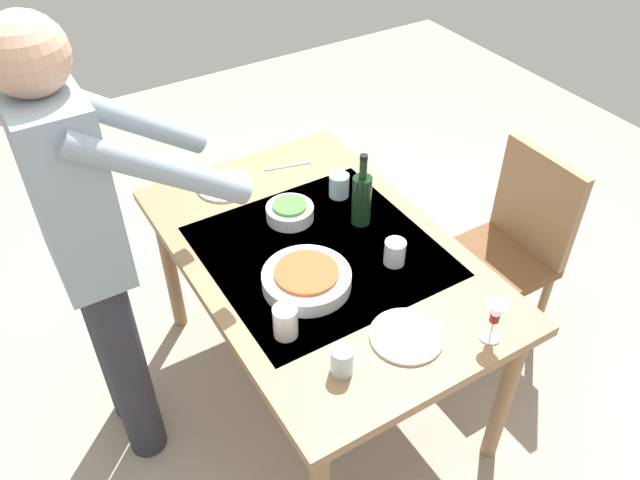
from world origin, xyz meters
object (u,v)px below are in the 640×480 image
object	(u,v)px
water_cup_far_left	(395,252)
water_cup_near_left	(342,361)
dinner_plate_near	(406,336)
dining_table	(320,267)
person_server	(91,242)
wine_glass_left	(495,314)
side_bowl_salad	(290,211)
water_cup_near_right	(339,185)
chair_near	(511,242)
serving_bowl_pasta	(307,279)
wine_bottle	(362,198)
dinner_plate_far	(225,185)
water_cup_far_right	(285,322)

from	to	relation	value
water_cup_far_left	water_cup_near_left	bearing A→B (deg)	126.35
water_cup_near_left	dinner_plate_near	world-z (taller)	water_cup_near_left
water_cup_near_left	dinner_plate_near	xyz separation A→B (m)	(0.00, -0.24, -0.04)
dining_table	person_server	size ratio (longest dim) A/B	0.83
person_server	wine_glass_left	size ratio (longest dim) A/B	11.19
wine_glass_left	water_cup_near_left	world-z (taller)	wine_glass_left
side_bowl_salad	dinner_plate_near	size ratio (longest dim) A/B	0.78
person_server	water_cup_near_right	bearing A→B (deg)	-86.70
dinner_plate_near	chair_near	bearing A→B (deg)	-68.00
water_cup_near_left	serving_bowl_pasta	bearing A→B (deg)	-14.39
person_server	wine_bottle	distance (m)	0.95
wine_bottle	dinner_plate_near	bearing A→B (deg)	159.89
chair_near	person_server	world-z (taller)	person_server
dinner_plate_far	wine_glass_left	bearing A→B (deg)	-162.80
wine_bottle	water_cup_near_right	xyz separation A→B (m)	(0.19, -0.02, -0.06)
wine_glass_left	dinner_plate_far	xyz separation A→B (m)	(1.16, 0.36, -0.10)
dining_table	person_server	world-z (taller)	person_server
person_server	wine_bottle	size ratio (longest dim) A/B	5.71
person_server	water_cup_near_right	xyz separation A→B (m)	(0.06, -0.96, -0.17)
chair_near	water_cup_far_left	distance (m)	0.70
side_bowl_salad	chair_near	bearing A→B (deg)	-114.10
water_cup_far_left	dinner_plate_far	size ratio (longest dim) A/B	0.40
water_cup_far_left	side_bowl_salad	size ratio (longest dim) A/B	0.51
water_cup_far_left	dinner_plate_near	xyz separation A→B (m)	(-0.30, 0.17, -0.04)
side_bowl_salad	water_cup_far_left	bearing A→B (deg)	-155.31
serving_bowl_pasta	side_bowl_salad	xyz separation A→B (m)	(0.35, -0.13, 0.00)
wine_glass_left	side_bowl_salad	distance (m)	0.88
dining_table	wine_glass_left	distance (m)	0.69
person_server	water_cup_near_right	world-z (taller)	person_server
water_cup_near_left	serving_bowl_pasta	distance (m)	0.37
water_cup_near_left	serving_bowl_pasta	world-z (taller)	water_cup_near_left
dining_table	water_cup_near_right	xyz separation A→B (m)	(0.25, -0.24, 0.13)
wine_bottle	water_cup_far_right	distance (m)	0.62
wine_glass_left	dinner_plate_near	size ratio (longest dim) A/B	0.66
serving_bowl_pasta	dinner_plate_near	world-z (taller)	serving_bowl_pasta
wine_glass_left	water_cup_near_left	size ratio (longest dim) A/B	1.65
person_server	serving_bowl_pasta	world-z (taller)	person_server
wine_glass_left	water_cup_far_left	bearing A→B (deg)	6.06
dinner_plate_near	person_server	bearing A→B (deg)	47.17
water_cup_far_left	serving_bowl_pasta	bearing A→B (deg)	79.90
chair_near	water_cup_far_left	world-z (taller)	chair_near
dinner_plate_near	water_cup_near_left	bearing A→B (deg)	91.08
chair_near	serving_bowl_pasta	world-z (taller)	chair_near
wine_bottle	serving_bowl_pasta	xyz separation A→B (m)	(-0.19, 0.35, -0.08)
water_cup_far_right	water_cup_near_left	bearing A→B (deg)	-161.47
water_cup_near_right	side_bowl_salad	size ratio (longest dim) A/B	0.53
person_server	water_cup_far_right	distance (m)	0.66
side_bowl_salad	wine_bottle	bearing A→B (deg)	-126.00
water_cup_near_right	dinner_plate_near	size ratio (longest dim) A/B	0.41
wine_bottle	water_cup_near_left	bearing A→B (deg)	141.46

